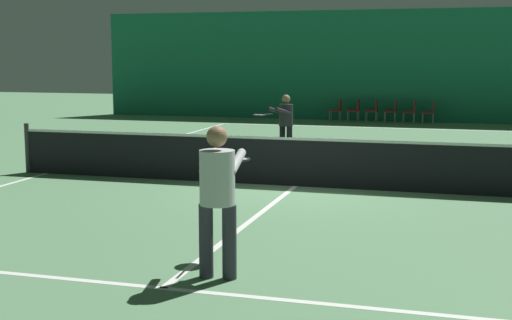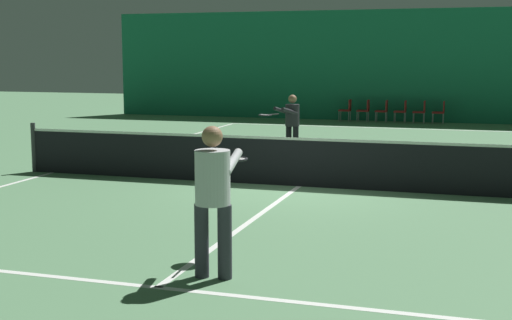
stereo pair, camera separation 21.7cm
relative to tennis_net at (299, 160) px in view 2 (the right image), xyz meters
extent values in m
plane|color=#56845B|center=(0.00, 0.00, -0.51)|extent=(60.00, 60.00, 0.00)
cube|color=#196B4C|center=(0.00, 14.72, 1.63)|extent=(23.00, 0.12, 4.28)
cube|color=white|center=(0.00, 11.90, -0.51)|extent=(11.00, 0.10, 0.00)
cube|color=white|center=(0.00, 6.40, -0.51)|extent=(8.25, 0.10, 0.00)
cube|color=white|center=(0.00, -6.40, -0.51)|extent=(8.25, 0.10, 0.00)
cube|color=white|center=(-5.50, 0.00, -0.51)|extent=(0.10, 23.80, 0.00)
cube|color=white|center=(0.00, 0.00, -0.51)|extent=(0.10, 12.80, 0.00)
cube|color=black|center=(0.00, 0.00, -0.04)|extent=(11.90, 0.02, 0.95)
cube|color=white|center=(0.00, 0.00, 0.41)|extent=(11.90, 0.02, 0.05)
cylinder|color=#333338|center=(-5.95, 0.00, 0.02)|extent=(0.10, 0.10, 1.07)
cylinder|color=#2D2D38|center=(0.32, -5.90, -0.08)|extent=(0.18, 0.18, 0.85)
cylinder|color=#2D2D38|center=(0.59, -5.88, -0.08)|extent=(0.18, 0.18, 0.85)
cylinder|color=#B7B7BC|center=(0.45, -5.89, 0.65)|extent=(0.43, 0.43, 0.62)
sphere|color=#936B4C|center=(0.45, -5.89, 1.11)|extent=(0.24, 0.24, 0.24)
cylinder|color=#B7B7BC|center=(0.27, -5.62, 0.79)|extent=(0.15, 0.59, 0.25)
cylinder|color=#B7B7BC|center=(0.59, -5.59, 0.79)|extent=(0.15, 0.59, 0.25)
cylinder|color=black|center=(0.39, -5.18, 0.71)|extent=(0.05, 0.31, 0.03)
torus|color=black|center=(0.37, -4.87, 0.71)|extent=(0.36, 0.36, 0.03)
cylinder|color=silver|center=(0.37, -4.87, 0.71)|extent=(0.30, 0.30, 0.00)
cylinder|color=black|center=(-1.10, 4.05, -0.13)|extent=(0.20, 0.20, 0.76)
cylinder|color=black|center=(-1.31, 4.17, -0.13)|extent=(0.20, 0.20, 0.76)
cylinder|color=#232328|center=(-1.20, 4.11, 0.52)|extent=(0.48, 0.48, 0.55)
sphere|color=#936B4C|center=(-1.20, 4.11, 0.93)|extent=(0.21, 0.21, 0.21)
cylinder|color=#232328|center=(-1.20, 3.82, 0.64)|extent=(0.33, 0.50, 0.22)
cylinder|color=#232328|center=(-1.45, 3.96, 0.64)|extent=(0.33, 0.50, 0.22)
cylinder|color=black|center=(-1.52, 3.54, 0.58)|extent=(0.17, 0.28, 0.03)
torus|color=black|center=(-1.67, 3.28, 0.58)|extent=(0.45, 0.45, 0.03)
cylinder|color=silver|center=(-1.67, 3.28, 0.58)|extent=(0.38, 0.38, 0.00)
cylinder|color=#99999E|center=(-1.88, 14.36, -0.32)|extent=(0.03, 0.03, 0.39)
cylinder|color=#99999E|center=(-1.88, 13.98, -0.32)|extent=(0.03, 0.03, 0.39)
cylinder|color=#99999E|center=(-1.50, 14.36, -0.32)|extent=(0.03, 0.03, 0.39)
cylinder|color=#99999E|center=(-1.50, 13.98, -0.32)|extent=(0.03, 0.03, 0.39)
cube|color=#A51E1E|center=(-1.69, 14.17, -0.10)|extent=(0.44, 0.44, 0.05)
cube|color=#A51E1E|center=(-1.49, 14.17, 0.13)|extent=(0.04, 0.44, 0.40)
cylinder|color=#99999E|center=(-1.18, 14.36, -0.32)|extent=(0.03, 0.03, 0.39)
cylinder|color=#99999E|center=(-1.18, 13.98, -0.32)|extent=(0.03, 0.03, 0.39)
cylinder|color=#99999E|center=(-0.80, 14.36, -0.32)|extent=(0.03, 0.03, 0.39)
cylinder|color=#99999E|center=(-0.80, 13.98, -0.32)|extent=(0.03, 0.03, 0.39)
cube|color=#A51E1E|center=(-0.99, 14.17, -0.10)|extent=(0.44, 0.44, 0.05)
cube|color=#A51E1E|center=(-0.79, 14.17, 0.13)|extent=(0.04, 0.44, 0.40)
cylinder|color=#99999E|center=(-0.47, 14.36, -0.32)|extent=(0.03, 0.03, 0.39)
cylinder|color=#99999E|center=(-0.47, 13.98, -0.32)|extent=(0.03, 0.03, 0.39)
cylinder|color=#99999E|center=(-0.09, 14.36, -0.32)|extent=(0.03, 0.03, 0.39)
cylinder|color=#99999E|center=(-0.09, 13.98, -0.32)|extent=(0.03, 0.03, 0.39)
cube|color=#A51E1E|center=(-0.28, 14.17, -0.10)|extent=(0.44, 0.44, 0.05)
cube|color=#A51E1E|center=(-0.08, 14.17, 0.13)|extent=(0.04, 0.44, 0.40)
cylinder|color=#99999E|center=(0.23, 14.36, -0.32)|extent=(0.03, 0.03, 0.39)
cylinder|color=#99999E|center=(0.23, 13.98, -0.32)|extent=(0.03, 0.03, 0.39)
cylinder|color=#99999E|center=(0.61, 14.36, -0.32)|extent=(0.03, 0.03, 0.39)
cylinder|color=#99999E|center=(0.61, 13.98, -0.32)|extent=(0.03, 0.03, 0.39)
cube|color=#A51E1E|center=(0.42, 14.17, -0.10)|extent=(0.44, 0.44, 0.05)
cube|color=#A51E1E|center=(0.62, 14.17, 0.13)|extent=(0.04, 0.44, 0.40)
cylinder|color=#99999E|center=(0.94, 14.36, -0.32)|extent=(0.03, 0.03, 0.39)
cylinder|color=#99999E|center=(0.94, 13.98, -0.32)|extent=(0.03, 0.03, 0.39)
cylinder|color=#99999E|center=(1.32, 14.36, -0.32)|extent=(0.03, 0.03, 0.39)
cylinder|color=#99999E|center=(1.32, 13.98, -0.32)|extent=(0.03, 0.03, 0.39)
cube|color=#A51E1E|center=(1.13, 14.17, -0.10)|extent=(0.44, 0.44, 0.05)
cube|color=#A51E1E|center=(1.33, 14.17, 0.13)|extent=(0.04, 0.44, 0.40)
cylinder|color=#99999E|center=(1.64, 14.36, -0.32)|extent=(0.03, 0.03, 0.39)
cylinder|color=#99999E|center=(1.64, 13.98, -0.32)|extent=(0.03, 0.03, 0.39)
cylinder|color=#99999E|center=(2.02, 14.36, -0.32)|extent=(0.03, 0.03, 0.39)
cylinder|color=#99999E|center=(2.02, 13.98, -0.32)|extent=(0.03, 0.03, 0.39)
cube|color=#A51E1E|center=(1.83, 14.17, -0.10)|extent=(0.44, 0.44, 0.05)
cube|color=#A51E1E|center=(2.03, 14.17, 0.13)|extent=(0.04, 0.44, 0.40)
camera|label=1|loc=(3.05, -13.29, 1.99)|focal=50.00mm
camera|label=2|loc=(3.26, -13.22, 1.99)|focal=50.00mm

